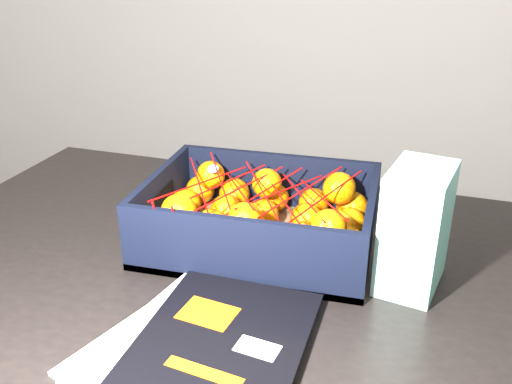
% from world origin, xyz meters
% --- Properties ---
extents(table, '(1.25, 0.87, 0.75)m').
position_xyz_m(table, '(0.32, 0.31, 0.65)').
color(table, black).
rests_on(table, ground).
extents(magazine_stack, '(0.30, 0.34, 0.02)m').
position_xyz_m(magazine_stack, '(0.33, 0.11, 0.76)').
color(magazine_stack, silver).
rests_on(magazine_stack, table).
extents(produce_crate, '(0.38, 0.28, 0.11)m').
position_xyz_m(produce_crate, '(0.33, 0.40, 0.79)').
color(produce_crate, brown).
rests_on(produce_crate, table).
extents(clementine_heap, '(0.36, 0.27, 0.10)m').
position_xyz_m(clementine_heap, '(0.33, 0.40, 0.80)').
color(clementine_heap, orange).
rests_on(clementine_heap, produce_crate).
extents(mesh_net, '(0.31, 0.25, 0.09)m').
position_xyz_m(mesh_net, '(0.32, 0.39, 0.85)').
color(mesh_net, red).
rests_on(mesh_net, clementine_heap).
extents(retail_carton, '(0.11, 0.14, 0.19)m').
position_xyz_m(retail_carton, '(0.58, 0.34, 0.84)').
color(retail_carton, white).
rests_on(retail_carton, table).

